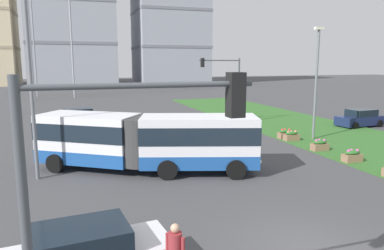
% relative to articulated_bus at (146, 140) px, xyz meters
% --- Properties ---
extents(ground_plane, '(260.00, 260.00, 0.00)m').
position_rel_articulated_bus_xyz_m(ground_plane, '(3.03, -9.89, -1.65)').
color(ground_plane, '#424244').
extents(grass_median, '(10.00, 70.00, 0.08)m').
position_rel_articulated_bus_xyz_m(grass_median, '(15.97, 0.11, -1.61)').
color(grass_median, '#336628').
rests_on(grass_median, ground_plane).
extents(articulated_bus, '(11.59, 7.26, 3.00)m').
position_rel_articulated_bus_xyz_m(articulated_bus, '(0.00, 0.00, 0.00)').
color(articulated_bus, white).
rests_on(articulated_bus, ground).
extents(car_navy_sedan, '(4.56, 2.38, 1.58)m').
position_rel_articulated_bus_xyz_m(car_navy_sedan, '(21.01, 7.32, -0.90)').
color(car_navy_sedan, '#19234C').
rests_on(car_navy_sedan, ground).
extents(car_silver_hatch, '(4.60, 2.48, 1.58)m').
position_rel_articulated_bus_xyz_m(car_silver_hatch, '(-3.01, 16.01, -0.90)').
color(car_silver_hatch, '#B7BABF').
rests_on(car_silver_hatch, ground).
extents(flower_planter_2, '(1.10, 0.56, 0.74)m').
position_rel_articulated_bus_xyz_m(flower_planter_2, '(11.57, -2.29, -1.23)').
color(flower_planter_2, '#937051').
rests_on(flower_planter_2, grass_median).
extents(flower_planter_3, '(1.10, 0.56, 0.74)m').
position_rel_articulated_bus_xyz_m(flower_planter_3, '(11.57, 0.63, -1.23)').
color(flower_planter_3, '#937051').
rests_on(flower_planter_3, grass_median).
extents(flower_planter_4, '(1.10, 0.56, 0.74)m').
position_rel_articulated_bus_xyz_m(flower_planter_4, '(11.57, 3.87, -1.23)').
color(flower_planter_4, '#937051').
rests_on(flower_planter_4, grass_median).
extents(flower_planter_5, '(1.10, 0.56, 0.74)m').
position_rel_articulated_bus_xyz_m(flower_planter_5, '(11.57, 4.67, -1.23)').
color(flower_planter_5, '#937051').
rests_on(flower_planter_5, grass_median).
extents(traffic_light_near_left, '(3.95, 0.28, 5.59)m').
position_rel_articulated_bus_xyz_m(traffic_light_near_left, '(-3.14, -12.89, 2.23)').
color(traffic_light_near_left, '#474C51').
rests_on(traffic_light_near_left, ground).
extents(traffic_light_far_right, '(3.98, 0.28, 6.13)m').
position_rel_articulated_bus_xyz_m(traffic_light_far_right, '(9.89, 12.11, 2.56)').
color(traffic_light_far_right, '#474C51').
rests_on(traffic_light_far_right, ground).
extents(streetlight_left, '(0.70, 0.28, 10.18)m').
position_rel_articulated_bus_xyz_m(streetlight_left, '(-5.47, 0.29, 3.89)').
color(streetlight_left, slate).
rests_on(streetlight_left, ground).
extents(streetlight_median, '(0.70, 0.28, 8.26)m').
position_rel_articulated_bus_xyz_m(streetlight_median, '(13.47, 3.88, 2.91)').
color(streetlight_median, slate).
rests_on(streetlight_median, ground).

